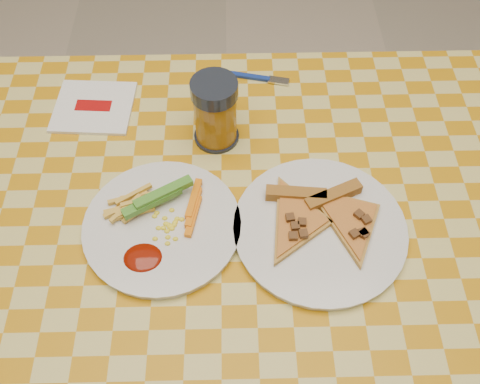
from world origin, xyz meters
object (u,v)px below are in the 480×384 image
(table, at_px, (223,264))
(drink_glass, at_px, (215,112))
(plate_left, at_px, (162,227))
(plate_right, at_px, (319,230))

(table, relative_size, drink_glass, 9.83)
(plate_left, relative_size, drink_glass, 1.88)
(table, height_order, plate_left, plate_left)
(drink_glass, bearing_deg, plate_left, -114.00)
(plate_right, xyz_separation_m, drink_glass, (-0.16, 0.20, 0.06))
(plate_right, bearing_deg, table, -174.34)
(plate_right, relative_size, drink_glass, 2.05)
(plate_left, xyz_separation_m, drink_glass, (0.08, 0.19, 0.06))
(plate_right, bearing_deg, drink_glass, 129.01)
(table, distance_m, drink_glass, 0.26)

